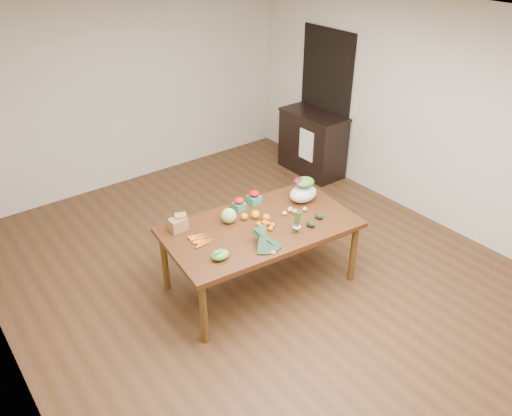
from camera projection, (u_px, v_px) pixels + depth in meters
floor at (259, 274)px, 5.56m from camera, size 6.00×6.00×0.00m
ceiling at (259, 19)px, 4.18m from camera, size 5.00×6.00×0.02m
room_walls at (259, 165)px, 4.87m from camera, size 5.02×6.02×2.70m
dining_table at (260, 255)px, 5.23m from camera, size 2.03×1.27×0.75m
doorway_dark at (325, 101)px, 7.41m from camera, size 0.02×1.00×2.10m
cabinet at (312, 143)px, 7.53m from camera, size 0.52×1.02×0.94m
dish_towel at (306, 145)px, 7.26m from camera, size 0.02×0.28×0.45m
paper_bag at (178, 223)px, 4.92m from camera, size 0.24×0.21×0.16m
cabbage at (229, 216)px, 5.05m from camera, size 0.16×0.16×0.16m
strawberry_basket_a at (239, 205)px, 5.28m from camera, size 0.13×0.13×0.11m
strawberry_basket_b at (254, 198)px, 5.40m from camera, size 0.14×0.14×0.11m
orange_a at (244, 216)px, 5.11m from camera, size 0.07×0.07×0.07m
orange_b at (255, 214)px, 5.13m from camera, size 0.09×0.09×0.09m
orange_c at (266, 218)px, 5.09m from camera, size 0.08×0.08×0.08m
mandarin_cluster at (265, 224)px, 4.98m from camera, size 0.20×0.20×0.08m
carrots at (202, 239)px, 4.80m from camera, size 0.24×0.24×0.03m
snap_pea_bag at (220, 255)px, 4.53m from camera, size 0.18×0.13×0.08m
kale_bunch at (267, 241)px, 4.66m from camera, size 0.36×0.43×0.16m
asparagus_bundle at (297, 221)px, 4.87m from camera, size 0.09×0.12×0.26m
potato_a at (285, 213)px, 5.19m from camera, size 0.06×0.05×0.05m
potato_b at (298, 213)px, 5.19m from camera, size 0.05×0.05×0.05m
potato_c at (295, 211)px, 5.22m from camera, size 0.06×0.05×0.05m
potato_d at (290, 210)px, 5.25m from camera, size 0.06×0.05×0.05m
potato_e at (305, 209)px, 5.26m from camera, size 0.06×0.05×0.05m
avocado_a at (311, 224)px, 5.00m from camera, size 0.09×0.11×0.07m
avocado_b at (319, 216)px, 5.13m from camera, size 0.09×0.11×0.06m
salad_bag at (303, 191)px, 5.40m from camera, size 0.35×0.28×0.25m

